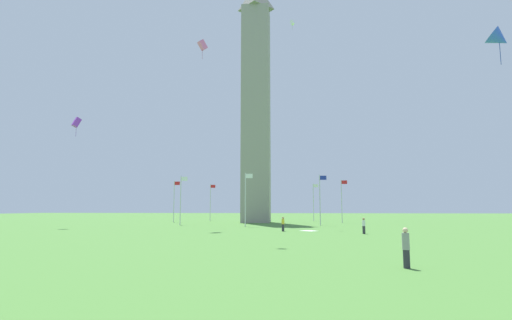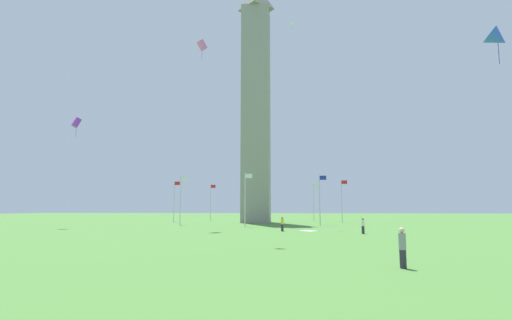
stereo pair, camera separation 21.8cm
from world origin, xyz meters
TOP-DOWN VIEW (x-y plane):
  - ground_plane at (0.00, 0.00)m, footprint 260.00×260.00m
  - obelisk_monument at (0.00, 0.00)m, footprint 5.10×5.10m
  - flagpole_n at (15.47, 0.00)m, footprint 1.12×0.14m
  - flagpole_ne at (10.95, 10.89)m, footprint 1.12×0.14m
  - flagpole_e at (0.06, 15.40)m, footprint 1.12×0.14m
  - flagpole_se at (-10.83, 10.89)m, footprint 1.12×0.14m
  - flagpole_s at (-15.34, 0.00)m, footprint 1.12×0.14m
  - flagpole_sw at (-10.83, -10.89)m, footprint 1.12×0.14m
  - flagpole_w at (0.06, -15.40)m, footprint 1.12×0.14m
  - flagpole_nw at (10.95, -10.89)m, footprint 1.12×0.14m
  - person_yellow_shirt at (5.72, -26.23)m, footprint 0.32×0.32m
  - person_gray_shirt at (12.00, -53.11)m, footprint 0.32×0.32m
  - person_white_shirt at (14.11, -29.85)m, footprint 0.32×0.32m
  - kite_blue_delta at (21.48, -43.69)m, footprint 1.99×1.64m
  - kite_white_box at (7.01, -13.59)m, footprint 0.79×0.77m
  - kite_purple_box at (-23.99, -19.21)m, footprint 1.38×1.41m
  - kite_pink_box at (-5.57, -19.84)m, footprint 1.52×1.47m
  - picnic_blanket_near_first_person at (8.67, -25.00)m, footprint 2.28×2.24m

SIDE VIEW (x-z plane):
  - ground_plane at x=0.00m, z-range 0.00..0.00m
  - picnic_blanket_near_first_person at x=8.67m, z-range 0.00..0.01m
  - person_yellow_shirt at x=5.72m, z-range -0.01..1.62m
  - person_white_shirt at x=14.11m, z-range -0.01..1.62m
  - person_gray_shirt at x=12.00m, z-range 0.00..1.77m
  - flagpole_n at x=15.47m, z-range 0.38..8.06m
  - flagpole_ne at x=10.95m, z-range 0.38..8.06m
  - flagpole_e at x=0.06m, z-range 0.38..8.06m
  - flagpole_se at x=-10.83m, z-range 0.38..8.06m
  - flagpole_s at x=-15.34m, z-range 0.38..8.06m
  - flagpole_sw at x=-10.83m, z-range 0.38..8.06m
  - flagpole_w at x=0.06m, z-range 0.38..8.06m
  - flagpole_nw at x=10.95m, z-range 0.38..8.06m
  - kite_blue_delta at x=21.48m, z-range 12.99..15.76m
  - kite_purple_box at x=-23.99m, z-range 13.42..16.24m
  - obelisk_monument at x=0.00m, z-range 0.00..46.37m
  - kite_pink_box at x=-5.57m, z-range 23.96..26.77m
  - kite_white_box at x=7.01m, z-range 30.40..32.03m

